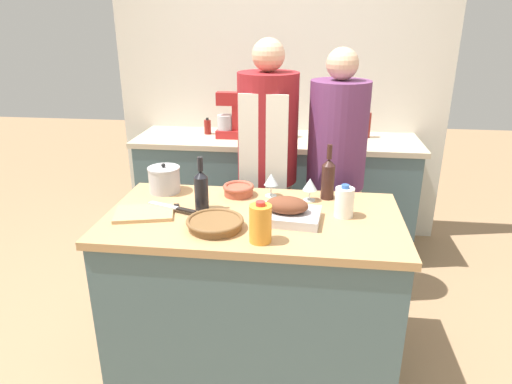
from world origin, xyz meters
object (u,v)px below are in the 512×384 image
object	(u,v)px
juice_jug	(260,223)
mixing_bowl	(239,189)
wine_glass_left	(271,180)
knife_paring	(159,206)
condiment_bottle_tall	(290,128)
condiment_bottle_extra	(367,125)
wicker_basket	(215,223)
wine_bottle_dark	(328,178)
stand_mixer	(228,119)
condiment_bottle_short	(208,127)
stock_pot	(164,179)
cutting_board	(144,213)
wine_glass_right	(310,185)
person_cook_aproned	(268,163)
person_cook_guest	(336,168)
milk_jug	(344,202)
wine_bottle_green	(201,189)
roasting_pan	(287,211)
knife_chef	(174,207)

from	to	relation	value
juice_jug	mixing_bowl	bearing A→B (deg)	108.84
wine_glass_left	knife_paring	xyz separation A→B (m)	(-0.57, -0.22, -0.09)
condiment_bottle_tall	condiment_bottle_extra	distance (m)	0.59
wicker_basket	knife_paring	size ratio (longest dim) A/B	1.18
wine_glass_left	wicker_basket	bearing A→B (deg)	-116.42
juice_jug	condiment_bottle_tall	size ratio (longest dim) A/B	1.18
wine_bottle_dark	stand_mixer	bearing A→B (deg)	124.19
condiment_bottle_short	wine_bottle_dark	bearing A→B (deg)	-51.80
stock_pot	knife_paring	bearing A→B (deg)	-81.44
cutting_board	stand_mixer	world-z (taller)	stand_mixer
wicker_basket	wine_glass_left	size ratio (longest dim) A/B	2.07
stand_mixer	juice_jug	bearing A→B (deg)	-75.04
cutting_board	juice_jug	world-z (taller)	juice_jug
stock_pot	wine_glass_right	distance (m)	0.81
person_cook_aproned	wine_bottle_dark	bearing A→B (deg)	-44.95
juice_jug	knife_paring	size ratio (longest dim) A/B	0.82
juice_jug	knife_paring	distance (m)	0.67
wicker_basket	person_cook_guest	xyz separation A→B (m)	(0.59, 0.90, 0.00)
stock_pot	condiment_bottle_extra	world-z (taller)	condiment_bottle_extra
stock_pot	person_cook_aproned	size ratio (longest dim) A/B	0.11
milk_jug	stand_mixer	xyz separation A→B (m)	(-0.82, 1.32, 0.11)
condiment_bottle_tall	stock_pot	bearing A→B (deg)	-118.71
wine_bottle_green	stand_mixer	bearing A→B (deg)	94.30
juice_jug	person_cook_guest	distance (m)	1.07
stand_mixer	knife_paring	bearing A→B (deg)	-95.81
cutting_board	person_cook_guest	xyz separation A→B (m)	(0.97, 0.79, 0.02)
cutting_board	person_cook_aproned	distance (m)	0.94
wicker_basket	person_cook_aproned	world-z (taller)	person_cook_aproned
roasting_pan	milk_jug	world-z (taller)	milk_jug
wine_bottle_dark	wine_glass_left	distance (m)	0.31
roasting_pan	wine_glass_right	size ratio (longest dim) A/B	2.70
person_cook_guest	wine_glass_right	bearing A→B (deg)	-127.14
wine_bottle_green	wicker_basket	bearing A→B (deg)	-62.45
condiment_bottle_short	knife_chef	bearing A→B (deg)	-84.04
wine_glass_left	knife_paring	size ratio (longest dim) A/B	0.57
cutting_board	wine_bottle_dark	size ratio (longest dim) A/B	1.08
roasting_pan	condiment_bottle_short	world-z (taller)	condiment_bottle_short
cutting_board	stock_pot	xyz separation A→B (m)	(0.00, 0.33, 0.06)
wine_bottle_dark	condiment_bottle_extra	bearing A→B (deg)	75.17
condiment_bottle_tall	person_cook_guest	bearing A→B (deg)	-65.15
wine_bottle_green	person_cook_guest	world-z (taller)	person_cook_guest
wine_bottle_dark	knife_chef	xyz separation A→B (m)	(-0.78, -0.28, -0.10)
roasting_pan	knife_chef	size ratio (longest dim) A/B	1.23
cutting_board	stand_mixer	xyz separation A→B (m)	(0.17, 1.43, 0.18)
wine_glass_right	knife_paring	size ratio (longest dim) A/B	0.54
juice_jug	knife_chef	xyz separation A→B (m)	(-0.48, 0.28, -0.07)
wicker_basket	knife_paring	distance (m)	0.41
condiment_bottle_short	stand_mixer	bearing A→B (deg)	-25.63
wicker_basket	person_cook_guest	size ratio (longest dim) A/B	0.17
mixing_bowl	stand_mixer	xyz separation A→B (m)	(-0.26, 1.10, 0.16)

